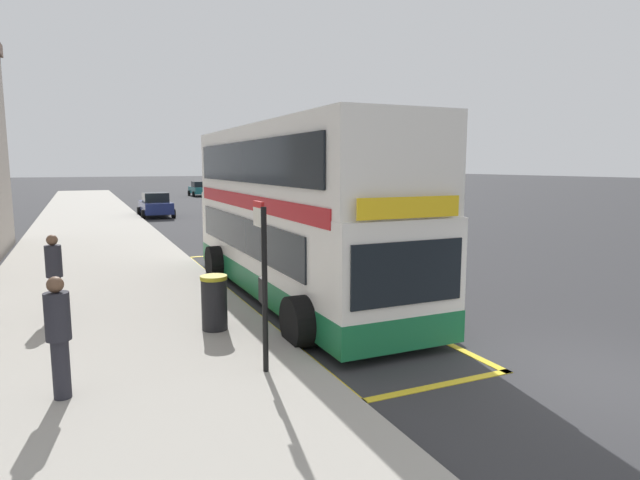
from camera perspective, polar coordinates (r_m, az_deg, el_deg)
name	(u,v)px	position (r m, az deg, el deg)	size (l,w,h in m)	color
ground_plane	(198,214)	(38.30, -13.00, 2.73)	(260.00, 260.00, 0.00)	#333335
pavement_near	(89,217)	(37.56, -23.53, 2.28)	(6.00, 76.00, 0.14)	#A39E93
double_decker_bus	(294,218)	(13.78, -2.87, 2.39)	(3.25, 10.65, 4.40)	white
bus_bay_markings	(287,293)	(14.41, -3.60, -5.67)	(2.92, 13.51, 0.01)	yellow
bus_stop_sign	(263,273)	(8.43, -6.15, -3.54)	(0.09, 0.51, 2.72)	black
parked_car_maroon_far	(360,220)	(25.67, 4.36, 2.18)	(2.09, 4.20, 1.62)	maroon
parked_car_navy_across	(156,205)	(36.80, -17.26, 3.62)	(2.09, 4.20, 1.62)	navy
parked_car_teal_behind	(200,189)	(60.33, -12.80, 5.38)	(2.09, 4.20, 1.62)	#196066
pedestrian_waiting_near_sign	(54,272)	(12.89, -26.66, -3.08)	(0.34, 0.34, 1.80)	black
pedestrian_further_back	(59,332)	(8.37, -26.28, -8.90)	(0.34, 0.34, 1.76)	#26262D
litter_bin	(214,302)	(10.90, -11.29, -6.59)	(0.54, 0.54, 1.10)	black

